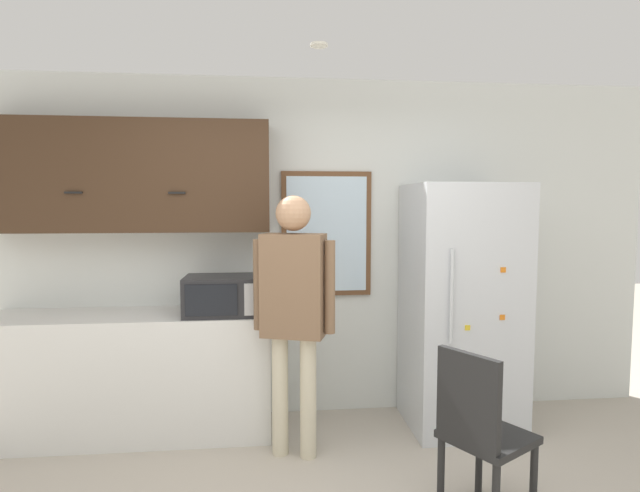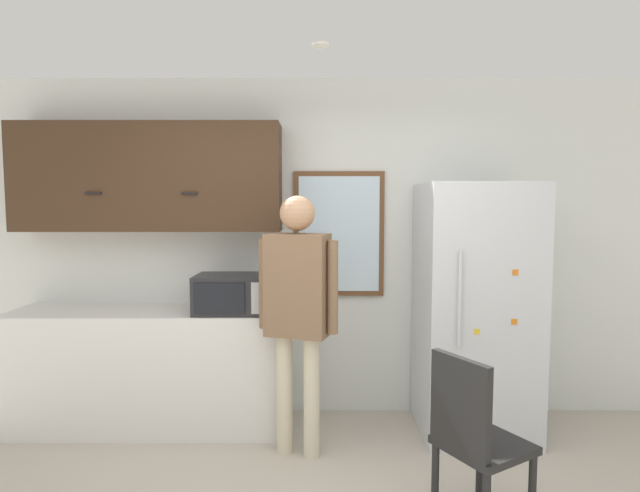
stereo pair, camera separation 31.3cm
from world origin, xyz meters
The scene contains 9 objects.
back_wall centered at (0.00, 2.00, 1.35)m, with size 6.00×0.06×2.70m.
counter centered at (-1.19, 1.69, 0.45)m, with size 2.03×0.58×0.91m.
upper_cabinets centered at (-1.19, 1.82, 1.91)m, with size 2.03×0.33×0.82m.
microwave centered at (-0.53, 1.61, 1.05)m, with size 0.51×0.38×0.28m.
person centered at (-0.02, 1.25, 1.08)m, with size 0.54×0.34×1.76m.
refrigerator centered at (1.28, 1.61, 0.93)m, with size 0.80×0.75×1.86m.
chair centered at (0.92, 0.41, 0.53)m, with size 0.55×0.55×0.95m.
window centered at (0.29, 1.96, 1.47)m, with size 0.72×0.05×1.00m.
ceiling_light centered at (0.14, 1.10, 2.68)m, with size 0.11×0.11×0.01m.
Camera 2 is at (0.13, -2.04, 1.69)m, focal length 28.00 mm.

